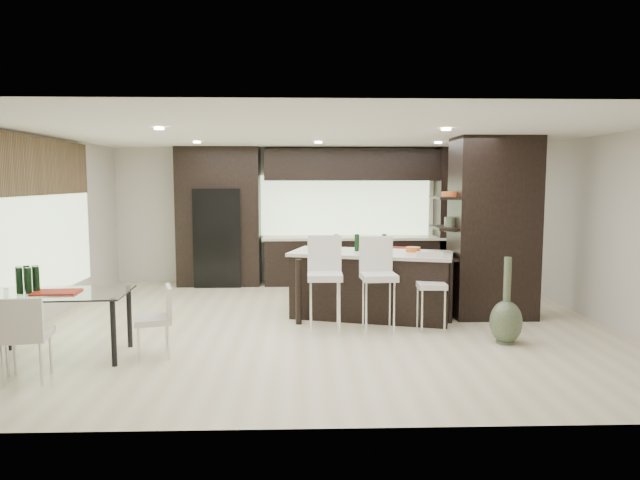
{
  "coord_description": "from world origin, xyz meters",
  "views": [
    {
      "loc": [
        -0.27,
        -8.05,
        2.06
      ],
      "look_at": [
        0.0,
        0.6,
        1.15
      ],
      "focal_mm": 32.0,
      "sensor_mm": 36.0,
      "label": 1
    }
  ],
  "objects_px": {
    "stool_mid": "(378,294)",
    "stool_right": "(431,299)",
    "stool_left": "(325,294)",
    "chair_end": "(153,325)",
    "bench": "(390,282)",
    "dining_table": "(58,326)",
    "chair_near": "(27,341)",
    "floor_vase": "(507,301)",
    "kitchen_island": "(371,284)"
  },
  "relations": [
    {
      "from": "stool_mid",
      "to": "stool_right",
      "type": "height_order",
      "value": "stool_mid"
    },
    {
      "from": "stool_left",
      "to": "chair_end",
      "type": "height_order",
      "value": "stool_left"
    },
    {
      "from": "stool_left",
      "to": "chair_end",
      "type": "relative_size",
      "value": 1.37
    },
    {
      "from": "stool_left",
      "to": "bench",
      "type": "relative_size",
      "value": 0.79
    },
    {
      "from": "stool_left",
      "to": "stool_mid",
      "type": "bearing_deg",
      "value": 1.09
    },
    {
      "from": "dining_table",
      "to": "chair_end",
      "type": "xyz_separation_m",
      "value": [
        1.09,
        0.0,
        0.0
      ]
    },
    {
      "from": "dining_table",
      "to": "chair_end",
      "type": "distance_m",
      "value": 1.09
    },
    {
      "from": "stool_right",
      "to": "chair_near",
      "type": "bearing_deg",
      "value": -155.4
    },
    {
      "from": "dining_table",
      "to": "chair_end",
      "type": "height_order",
      "value": "same"
    },
    {
      "from": "stool_left",
      "to": "bench",
      "type": "bearing_deg",
      "value": 62.79
    },
    {
      "from": "bench",
      "to": "stool_mid",
      "type": "bearing_deg",
      "value": -82.5
    },
    {
      "from": "floor_vase",
      "to": "dining_table",
      "type": "distance_m",
      "value": 5.42
    },
    {
      "from": "stool_left",
      "to": "chair_near",
      "type": "distance_m",
      "value": 3.62
    },
    {
      "from": "stool_mid",
      "to": "dining_table",
      "type": "xyz_separation_m",
      "value": [
        -3.87,
        -1.05,
        -0.14
      ]
    },
    {
      "from": "kitchen_island",
      "to": "stool_left",
      "type": "height_order",
      "value": "stool_left"
    },
    {
      "from": "kitchen_island",
      "to": "stool_left",
      "type": "xyz_separation_m",
      "value": [
        -0.73,
        -0.85,
        0.03
      ]
    },
    {
      "from": "floor_vase",
      "to": "kitchen_island",
      "type": "bearing_deg",
      "value": 136.26
    },
    {
      "from": "stool_mid",
      "to": "floor_vase",
      "type": "xyz_separation_m",
      "value": [
        1.54,
        -0.63,
        0.03
      ]
    },
    {
      "from": "chair_end",
      "to": "stool_right",
      "type": "bearing_deg",
      "value": -89.37
    },
    {
      "from": "stool_mid",
      "to": "chair_end",
      "type": "bearing_deg",
      "value": -163.08
    },
    {
      "from": "kitchen_island",
      "to": "bench",
      "type": "relative_size",
      "value": 1.79
    },
    {
      "from": "kitchen_island",
      "to": "bench",
      "type": "height_order",
      "value": "kitchen_island"
    },
    {
      "from": "floor_vase",
      "to": "dining_table",
      "type": "height_order",
      "value": "floor_vase"
    },
    {
      "from": "bench",
      "to": "kitchen_island",
      "type": "bearing_deg",
      "value": -89.1
    },
    {
      "from": "chair_near",
      "to": "chair_end",
      "type": "bearing_deg",
      "value": 25.9
    },
    {
      "from": "floor_vase",
      "to": "stool_left",
      "type": "bearing_deg",
      "value": 164.6
    },
    {
      "from": "bench",
      "to": "floor_vase",
      "type": "height_order",
      "value": "floor_vase"
    },
    {
      "from": "stool_right",
      "to": "bench",
      "type": "distance_m",
      "value": 2.32
    },
    {
      "from": "chair_end",
      "to": "floor_vase",
      "type": "bearing_deg",
      "value": -101.02
    },
    {
      "from": "bench",
      "to": "chair_end",
      "type": "height_order",
      "value": "chair_end"
    },
    {
      "from": "stool_mid",
      "to": "stool_left",
      "type": "bearing_deg",
      "value": 176.43
    },
    {
      "from": "stool_left",
      "to": "dining_table",
      "type": "distance_m",
      "value": 3.31
    },
    {
      "from": "stool_left",
      "to": "chair_near",
      "type": "xyz_separation_m",
      "value": [
        -3.13,
        -1.8,
        -0.11
      ]
    },
    {
      "from": "kitchen_island",
      "to": "stool_right",
      "type": "bearing_deg",
      "value": -31.39
    },
    {
      "from": "bench",
      "to": "dining_table",
      "type": "relative_size",
      "value": 0.84
    },
    {
      "from": "kitchen_island",
      "to": "floor_vase",
      "type": "relative_size",
      "value": 2.16
    },
    {
      "from": "stool_right",
      "to": "chair_near",
      "type": "xyz_separation_m",
      "value": [
        -4.6,
        -1.85,
        -0.02
      ]
    },
    {
      "from": "stool_right",
      "to": "bench",
      "type": "relative_size",
      "value": 0.65
    },
    {
      "from": "stool_left",
      "to": "floor_vase",
      "type": "xyz_separation_m",
      "value": [
        2.27,
        -0.62,
        0.02
      ]
    },
    {
      "from": "chair_near",
      "to": "chair_end",
      "type": "distance_m",
      "value": 1.32
    },
    {
      "from": "floor_vase",
      "to": "chair_end",
      "type": "height_order",
      "value": "floor_vase"
    },
    {
      "from": "stool_right",
      "to": "stool_mid",
      "type": "bearing_deg",
      "value": -174.16
    },
    {
      "from": "stool_mid",
      "to": "bench",
      "type": "xyz_separation_m",
      "value": [
        0.52,
        2.34,
        -0.26
      ]
    },
    {
      "from": "chair_near",
      "to": "stool_mid",
      "type": "bearing_deg",
      "value": 16.16
    },
    {
      "from": "bench",
      "to": "floor_vase",
      "type": "distance_m",
      "value": 3.15
    },
    {
      "from": "chair_end",
      "to": "stool_mid",
      "type": "bearing_deg",
      "value": -85.91
    },
    {
      "from": "stool_mid",
      "to": "chair_near",
      "type": "bearing_deg",
      "value": -158.77
    },
    {
      "from": "dining_table",
      "to": "chair_near",
      "type": "height_order",
      "value": "chair_near"
    },
    {
      "from": "stool_left",
      "to": "floor_vase",
      "type": "height_order",
      "value": "floor_vase"
    },
    {
      "from": "stool_left",
      "to": "stool_right",
      "type": "distance_m",
      "value": 1.47
    }
  ]
}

